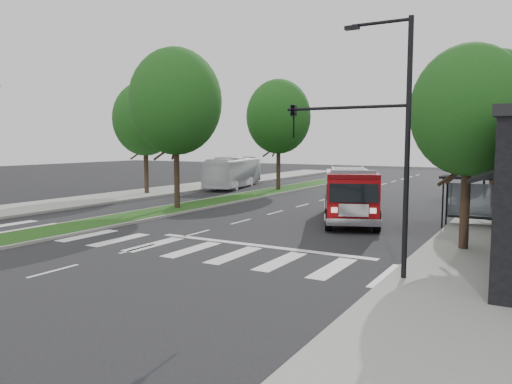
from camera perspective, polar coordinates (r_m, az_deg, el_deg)
ground at (r=23.85m, az=-6.79°, el=-4.72°), size 140.00×140.00×0.00m
sidewalk_right at (r=29.14m, az=26.57°, el=-3.23°), size 5.00×80.00×0.15m
sidewalk_left at (r=40.76m, az=-14.78°, el=-0.41°), size 5.00×80.00×0.15m
median at (r=42.11m, az=1.31°, el=-0.03°), size 3.00×50.00×0.15m
bus_shelter at (r=27.18m, az=23.79°, el=0.45°), size 3.20×1.60×2.61m
tree_right_near at (r=20.98m, az=23.16°, el=8.55°), size 4.40×4.40×8.05m
tree_right_mid at (r=32.96m, az=25.74°, el=8.96°), size 5.60×5.60×9.72m
tree_right_far at (r=42.89m, az=26.70°, el=7.17°), size 5.00×5.00×8.73m
tree_median_near at (r=31.97m, az=-9.18°, el=10.16°), size 5.80×5.80×10.16m
tree_median_far at (r=43.71m, az=2.60°, el=8.59°), size 5.60×5.60×9.72m
tree_left_mid at (r=41.68m, az=-12.55°, el=8.15°), size 5.20×5.20×9.16m
streetlight_right_near at (r=15.92m, az=13.84°, el=6.84°), size 4.08×0.22×8.00m
streetlight_right_far at (r=38.96m, az=24.57°, el=5.47°), size 2.11×0.20×8.00m
fire_engine at (r=27.71m, az=10.63°, el=-0.36°), size 5.54×8.84×2.95m
city_bus at (r=47.21m, az=-2.57°, el=2.28°), size 5.00×10.79×2.93m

